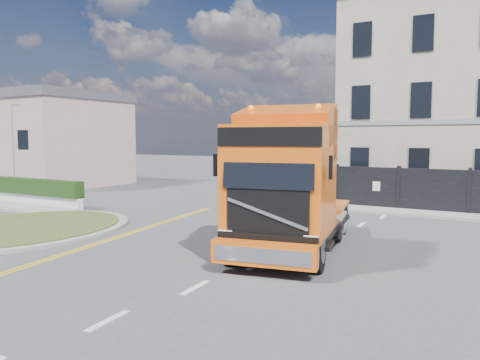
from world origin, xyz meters
The scene contains 11 objects.
ground centered at (0.00, 0.00, 0.00)m, with size 120.00×120.00×0.00m, color #424244.
traffic_island centered at (-7.00, -3.00, 0.08)m, with size 6.80×6.80×0.17m.
hedge_wall centered at (-13.00, 1.50, 0.74)m, with size 8.00×0.55×1.35m.
pavement_side centered at (-13.00, 0.40, 0.05)m, with size 8.50×1.80×0.10m, color gray.
seaside_bldg_pink centered at (-20.00, 9.00, 3.00)m, with size 8.00×8.00×6.00m, color #CA9E9F.
seaside_bldg_cream centered at (-28.00, 11.00, 2.50)m, with size 9.00×8.00×5.00m, color beige.
hoarding_fence centered at (6.55, 9.00, 1.00)m, with size 18.80×0.25×2.00m.
georgian_building centered at (6.00, 16.50, 5.77)m, with size 12.30×10.30×12.80m.
pavement_far centered at (6.00, 8.10, 0.06)m, with size 20.00×1.60×0.12m, color gray.
truck centered at (2.93, -1.41, 1.89)m, with size 3.90×7.41×4.22m.
lamppost_slim centered at (-16.88, 3.53, 3.21)m, with size 0.22×0.44×5.43m.
Camera 1 is at (8.43, -13.68, 3.39)m, focal length 35.00 mm.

